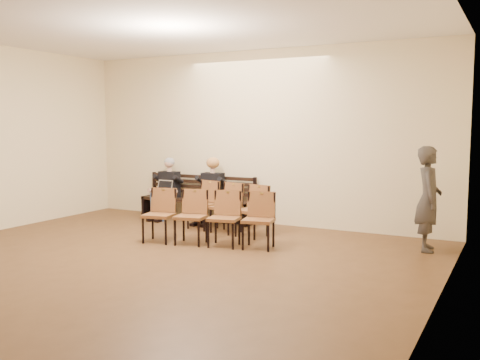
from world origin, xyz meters
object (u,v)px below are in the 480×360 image
object	(u,v)px
laptop	(161,193)
chair_row_front	(226,208)
seated_woman	(210,192)
chair_row_back	(207,218)
bag	(233,215)
water_bottle	(210,198)
passerby	(429,191)
bench	(197,209)
seated_man	(167,189)

from	to	relation	value
laptop	chair_row_front	world-z (taller)	chair_row_front
seated_woman	chair_row_back	world-z (taller)	seated_woman
seated_woman	bag	world-z (taller)	seated_woman
seated_woman	water_bottle	world-z (taller)	seated_woman
laptop	bag	size ratio (longest dim) A/B	0.87
passerby	chair_row_back	xyz separation A→B (m)	(-3.32, -1.30, -0.50)
bench	laptop	xyz separation A→B (m)	(-0.68, -0.34, 0.36)
chair_row_front	bench	bearing A→B (deg)	155.12
water_bottle	chair_row_back	bearing A→B (deg)	-60.50
bench	passerby	size ratio (longest dim) A/B	1.35
seated_woman	water_bottle	bearing A→B (deg)	-59.84
seated_man	bag	size ratio (longest dim) A/B	3.04
chair_row_front	seated_man	bearing A→B (deg)	169.44
chair_row_front	seated_woman	bearing A→B (deg)	147.73
chair_row_back	water_bottle	bearing A→B (deg)	107.88
water_bottle	passerby	xyz separation A→B (m)	(4.19, -0.24, 0.41)
seated_man	chair_row_front	xyz separation A→B (m)	(1.87, -0.72, -0.16)
seated_woman	chair_row_front	world-z (taller)	seated_woman
seated_man	water_bottle	world-z (taller)	seated_man
bag	bench	bearing A→B (deg)	-172.99
chair_row_back	seated_woman	bearing A→B (deg)	107.97
bench	chair_row_front	size ratio (longest dim) A/B	1.55
bench	seated_woman	world-z (taller)	seated_woman
seated_man	water_bottle	size ratio (longest dim) A/B	5.97
water_bottle	chair_row_back	distance (m)	1.78
bench	laptop	distance (m)	0.84
seated_woman	laptop	distance (m)	1.11
passerby	bag	bearing A→B (deg)	67.69
water_bottle	chair_row_front	size ratio (longest dim) A/B	0.13
passerby	chair_row_front	world-z (taller)	passerby
seated_woman	laptop	size ratio (longest dim) A/B	3.46
passerby	seated_man	bearing A→B (deg)	72.75
seated_woman	water_bottle	distance (m)	0.28
seated_man	passerby	world-z (taller)	passerby
bag	water_bottle	bearing A→B (deg)	-120.89
seated_man	chair_row_front	bearing A→B (deg)	-21.21
seated_man	seated_woman	world-z (taller)	seated_man
seated_man	chair_row_front	world-z (taller)	seated_man
bench	chair_row_back	xyz separation A→B (m)	(1.42, -1.90, 0.24)
seated_woman	bag	distance (m)	0.66
seated_man	seated_woman	size ratio (longest dim) A/B	1.01
seated_man	laptop	world-z (taller)	seated_man
bench	chair_row_front	distance (m)	1.47
water_bottle	passerby	distance (m)	4.22
water_bottle	bag	size ratio (longest dim) A/B	0.51
bag	chair_row_back	bearing A→B (deg)	-73.26
seated_woman	bag	bearing A→B (deg)	28.21
chair_row_front	chair_row_back	xyz separation A→B (m)	(0.23, -1.06, -0.01)
chair_row_front	chair_row_back	distance (m)	1.09
bench	bag	size ratio (longest dim) A/B	6.26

